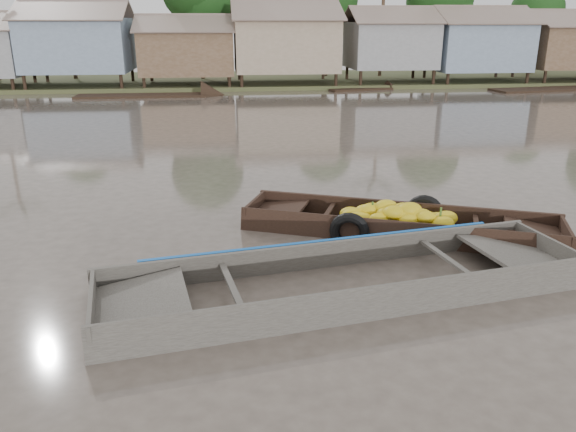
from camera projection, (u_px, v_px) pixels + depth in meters
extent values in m
plane|color=#4A4138|center=(327.00, 282.00, 9.31)|extent=(120.00, 120.00, 0.00)
cube|color=#384723|center=(245.00, 82.00, 40.28)|extent=(120.00, 12.00, 0.50)
cube|color=slate|center=(78.00, 45.00, 35.00)|extent=(6.20, 5.20, 3.20)
cube|color=brown|center=(68.00, 10.00, 33.01)|extent=(6.60, 3.02, 1.28)
cube|color=brown|center=(80.00, 10.00, 35.64)|extent=(6.60, 3.02, 1.28)
cube|color=brown|center=(187.00, 53.00, 35.87)|extent=(5.80, 4.60, 2.70)
cube|color=brown|center=(184.00, 23.00, 34.12)|extent=(6.20, 2.67, 1.14)
cube|color=brown|center=(187.00, 23.00, 36.45)|extent=(6.20, 2.67, 1.14)
cube|color=gray|center=(285.00, 45.00, 36.39)|extent=(6.50, 5.30, 3.30)
cube|color=brown|center=(288.00, 10.00, 34.36)|extent=(6.90, 3.08, 1.31)
cube|color=brown|center=(283.00, 11.00, 37.05)|extent=(6.90, 3.08, 1.31)
cube|color=gray|center=(390.00, 45.00, 37.15)|extent=(5.40, 4.70, 2.90)
cube|color=brown|center=(398.00, 15.00, 35.34)|extent=(5.80, 2.73, 1.17)
cube|color=brown|center=(386.00, 15.00, 37.72)|extent=(5.80, 2.73, 1.17)
cube|color=slate|center=(477.00, 46.00, 37.82)|extent=(6.00, 5.00, 3.10)
cube|color=brown|center=(489.00, 15.00, 35.90)|extent=(6.40, 2.90, 1.24)
cube|color=brown|center=(471.00, 15.00, 38.43)|extent=(6.40, 2.90, 1.24)
cube|color=brown|center=(567.00, 47.00, 38.53)|extent=(5.70, 4.90, 2.80)
cube|color=brown|center=(560.00, 18.00, 39.16)|extent=(6.10, 2.85, 1.21)
cylinder|color=#473323|center=(72.00, 46.00, 39.14)|extent=(0.28, 0.28, 4.90)
sphere|color=black|center=(67.00, 3.00, 38.22)|extent=(4.20, 4.20, 4.20)
cylinder|color=#473323|center=(201.00, 36.00, 38.93)|extent=(0.28, 0.28, 6.30)
cylinder|color=#473323|center=(326.00, 43.00, 41.00)|extent=(0.28, 0.28, 5.25)
cylinder|color=#473323|center=(437.00, 40.00, 40.85)|extent=(0.28, 0.28, 5.60)
cylinder|color=#473323|center=(532.00, 47.00, 42.81)|extent=(0.28, 0.28, 4.55)
sphere|color=black|center=(537.00, 10.00, 41.95)|extent=(3.90, 3.90, 3.90)
cylinder|color=#473323|center=(382.00, 23.00, 40.50)|extent=(0.24, 0.24, 8.00)
cube|color=black|center=(399.00, 236.00, 11.56)|extent=(6.24, 3.44, 0.08)
cube|color=black|center=(402.00, 214.00, 12.09)|extent=(5.98, 2.53, 0.59)
cube|color=black|center=(396.00, 236.00, 10.86)|extent=(5.98, 2.53, 0.59)
cube|color=black|center=(565.00, 239.00, 10.69)|extent=(0.57, 1.31, 0.56)
cube|color=black|center=(535.00, 233.00, 10.80)|extent=(1.45, 1.51, 0.21)
cube|color=black|center=(255.00, 211.00, 12.26)|extent=(0.57, 1.31, 0.56)
cube|color=black|center=(279.00, 210.00, 12.10)|extent=(1.45, 1.51, 0.21)
cube|color=black|center=(328.00, 213.00, 11.81)|extent=(0.59, 1.27, 0.05)
cube|color=black|center=(476.00, 226.00, 11.06)|extent=(0.59, 1.27, 0.05)
ellipsoid|color=yellow|center=(418.00, 215.00, 11.75)|extent=(0.50, 0.43, 0.26)
ellipsoid|color=yellow|center=(386.00, 209.00, 11.79)|extent=(0.48, 0.41, 0.25)
ellipsoid|color=yellow|center=(348.00, 226.00, 11.39)|extent=(0.48, 0.41, 0.25)
ellipsoid|color=yellow|center=(436.00, 219.00, 11.55)|extent=(0.53, 0.45, 0.27)
ellipsoid|color=yellow|center=(415.00, 214.00, 11.72)|extent=(0.52, 0.45, 0.27)
ellipsoid|color=yellow|center=(353.00, 216.00, 11.64)|extent=(0.61, 0.52, 0.32)
ellipsoid|color=yellow|center=(365.00, 211.00, 11.65)|extent=(0.52, 0.44, 0.27)
ellipsoid|color=yellow|center=(398.00, 211.00, 11.54)|extent=(0.58, 0.49, 0.30)
ellipsoid|color=yellow|center=(394.00, 213.00, 11.25)|extent=(0.58, 0.49, 0.30)
ellipsoid|color=yellow|center=(403.00, 208.00, 11.46)|extent=(0.46, 0.40, 0.24)
ellipsoid|color=yellow|center=(392.00, 211.00, 11.66)|extent=(0.54, 0.46, 0.28)
ellipsoid|color=yellow|center=(348.00, 220.00, 11.68)|extent=(0.47, 0.40, 0.24)
ellipsoid|color=yellow|center=(443.00, 224.00, 11.07)|extent=(0.56, 0.48, 0.29)
ellipsoid|color=yellow|center=(404.00, 228.00, 11.08)|extent=(0.49, 0.42, 0.25)
ellipsoid|color=yellow|center=(426.00, 217.00, 11.09)|extent=(0.47, 0.41, 0.25)
ellipsoid|color=yellow|center=(361.00, 224.00, 11.35)|extent=(0.59, 0.50, 0.30)
ellipsoid|color=yellow|center=(421.00, 216.00, 11.24)|extent=(0.56, 0.48, 0.29)
ellipsoid|color=yellow|center=(454.00, 234.00, 10.84)|extent=(0.50, 0.43, 0.26)
ellipsoid|color=yellow|center=(409.00, 220.00, 11.18)|extent=(0.53, 0.45, 0.27)
ellipsoid|color=yellow|center=(393.00, 212.00, 11.72)|extent=(0.49, 0.42, 0.26)
ellipsoid|color=yellow|center=(388.00, 211.00, 11.60)|extent=(0.53, 0.46, 0.28)
ellipsoid|color=yellow|center=(446.00, 218.00, 11.42)|extent=(0.59, 0.51, 0.31)
ellipsoid|color=yellow|center=(362.00, 219.00, 11.41)|extent=(0.54, 0.46, 0.28)
ellipsoid|color=yellow|center=(404.00, 215.00, 11.27)|extent=(0.54, 0.46, 0.28)
ellipsoid|color=yellow|center=(350.00, 214.00, 11.84)|extent=(0.55, 0.47, 0.29)
ellipsoid|color=yellow|center=(357.00, 219.00, 11.45)|extent=(0.61, 0.52, 0.31)
ellipsoid|color=yellow|center=(372.00, 210.00, 11.60)|extent=(0.61, 0.52, 0.31)
ellipsoid|color=yellow|center=(386.00, 207.00, 11.49)|extent=(0.57, 0.49, 0.30)
ellipsoid|color=yellow|center=(358.00, 223.00, 11.36)|extent=(0.60, 0.51, 0.31)
ellipsoid|color=yellow|center=(379.00, 219.00, 11.24)|extent=(0.47, 0.40, 0.24)
ellipsoid|color=yellow|center=(388.00, 214.00, 11.38)|extent=(0.56, 0.48, 0.29)
ellipsoid|color=yellow|center=(409.00, 210.00, 11.29)|extent=(0.62, 0.53, 0.32)
cylinder|color=#3F6626|center=(373.00, 207.00, 11.51)|extent=(0.05, 0.05, 0.20)
cylinder|color=#3F6626|center=(412.00, 210.00, 11.31)|extent=(0.05, 0.05, 0.20)
cylinder|color=#3F6626|center=(441.00, 212.00, 11.17)|extent=(0.05, 0.05, 0.20)
torus|color=black|center=(424.00, 213.00, 12.05)|extent=(0.84, 0.50, 0.83)
torus|color=black|center=(349.00, 232.00, 11.00)|extent=(0.82, 0.49, 0.80)
cube|color=#3B3732|center=(346.00, 295.00, 9.04)|extent=(7.87, 2.97, 0.08)
cube|color=#3B3732|center=(326.00, 258.00, 9.81)|extent=(7.77, 1.53, 0.63)
cube|color=#3B3732|center=(371.00, 307.00, 8.10)|extent=(7.77, 1.53, 0.63)
cube|color=#3B3732|center=(547.00, 253.00, 9.98)|extent=(0.39, 1.90, 0.60)
cube|color=#3B3732|center=(516.00, 254.00, 9.78)|extent=(1.60, 1.86, 0.25)
cube|color=#3B3732|center=(93.00, 314.00, 7.93)|extent=(0.39, 1.90, 0.60)
cube|color=#3B3732|center=(141.00, 303.00, 8.08)|extent=(1.60, 1.86, 0.25)
cube|color=#3B3732|center=(232.00, 288.00, 8.42)|extent=(0.42, 1.83, 0.05)
cube|color=#3B3732|center=(449.00, 260.00, 9.41)|extent=(0.42, 1.83, 0.05)
cube|color=#665E54|center=(346.00, 293.00, 9.03)|extent=(6.03, 2.50, 0.02)
cube|color=#1051A5|center=(325.00, 244.00, 9.79)|extent=(6.28, 1.19, 0.16)
torus|color=olive|center=(512.00, 277.00, 9.51)|extent=(0.44, 0.44, 0.06)
torus|color=olive|center=(512.00, 275.00, 9.50)|extent=(0.36, 0.36, 0.06)
cube|color=black|center=(142.00, 98.00, 32.23)|extent=(7.40, 1.67, 0.35)
cube|color=black|center=(558.00, 91.00, 35.42)|extent=(9.06, 3.17, 0.35)
cube|color=black|center=(361.00, 91.00, 35.23)|extent=(4.21, 1.99, 0.35)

